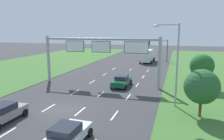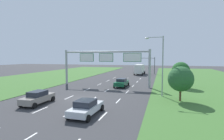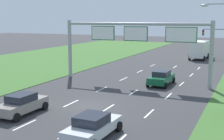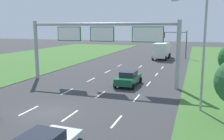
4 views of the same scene
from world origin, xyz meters
TOP-DOWN VIEW (x-y plane):
  - ground_plane at (0.00, 0.00)m, footprint 200.00×200.00m
  - lane_dashes_inner_left at (-1.75, 3.00)m, footprint 0.14×44.40m
  - lane_dashes_inner_right at (1.75, 3.00)m, footprint 0.14×44.40m
  - lane_dashes_slip at (5.25, 3.00)m, footprint 0.14×44.40m
  - car_near_red at (3.29, 10.56)m, footprint 2.23×4.49m
  - car_lead_silver at (-3.57, -4.11)m, footprint 2.07×4.40m
  - car_mid_lane at (3.58, -6.14)m, footprint 2.29×4.52m
  - box_truck at (3.70, 35.19)m, footprint 2.87×7.67m
  - sign_gantry at (0.23, 10.68)m, footprint 17.24×0.44m
  - traffic_light_mast at (6.31, 37.42)m, footprint 4.76×0.49m
  - street_lamp at (10.24, 4.09)m, footprint 2.61×0.32m
  - roadside_tree_near at (12.81, 1.86)m, footprint 3.13×3.13m
  - roadside_tree_mid at (13.85, 12.58)m, footprint 3.16×3.16m

SIDE VIEW (x-z plane):
  - ground_plane at x=0.00m, z-range 0.00..0.00m
  - lane_dashes_inner_left at x=-1.75m, z-range 0.00..0.01m
  - lane_dashes_inner_right at x=1.75m, z-range 0.00..0.01m
  - lane_dashes_slip at x=5.25m, z-range 0.00..0.01m
  - car_mid_lane at x=3.58m, z-range 0.01..1.50m
  - car_near_red at x=3.29m, z-range 0.01..1.57m
  - car_lead_silver at x=-3.57m, z-range 0.01..1.58m
  - box_truck at x=3.70m, z-range 0.12..3.34m
  - roadside_tree_near at x=12.81m, z-range 0.64..5.06m
  - roadside_tree_mid at x=13.85m, z-range 0.75..5.46m
  - traffic_light_mast at x=6.31m, z-range 1.07..6.67m
  - sign_gantry at x=0.23m, z-range 1.45..8.45m
  - street_lamp at x=10.24m, z-range 0.83..9.33m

